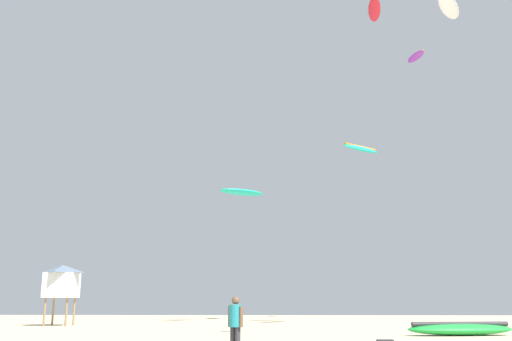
{
  "coord_description": "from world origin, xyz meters",
  "views": [
    {
      "loc": [
        1.19,
        -13.71,
        1.58
      ],
      "look_at": [
        0.0,
        17.17,
        8.81
      ],
      "focal_mm": 39.65,
      "sensor_mm": 36.0,
      "label": 1
    }
  ],
  "objects_px": {
    "lifeguard_tower": "(62,281)",
    "kite_aloft_2": "(449,7)",
    "kite_aloft_4": "(374,10)",
    "person_midground": "(235,315)",
    "kite_aloft_0": "(361,149)",
    "kite_aloft_3": "(242,192)",
    "kite_aloft_1": "(416,57)",
    "kite_grounded_near": "(460,329)",
    "person_foreground": "(235,322)"
  },
  "relations": [
    {
      "from": "kite_aloft_0",
      "to": "lifeguard_tower",
      "type": "bearing_deg",
      "value": -165.24
    },
    {
      "from": "person_foreground",
      "to": "kite_aloft_0",
      "type": "distance_m",
      "value": 32.05
    },
    {
      "from": "kite_aloft_0",
      "to": "kite_aloft_3",
      "type": "bearing_deg",
      "value": 164.88
    },
    {
      "from": "kite_aloft_1",
      "to": "kite_aloft_3",
      "type": "bearing_deg",
      "value": -162.23
    },
    {
      "from": "lifeguard_tower",
      "to": "kite_aloft_3",
      "type": "xyz_separation_m",
      "value": [
        12.02,
        8.53,
        7.87
      ]
    },
    {
      "from": "kite_aloft_2",
      "to": "kite_aloft_3",
      "type": "height_order",
      "value": "kite_aloft_2"
    },
    {
      "from": "person_midground",
      "to": "kite_grounded_near",
      "type": "bearing_deg",
      "value": -172.16
    },
    {
      "from": "kite_grounded_near",
      "to": "kite_aloft_3",
      "type": "relative_size",
      "value": 1.33
    },
    {
      "from": "kite_aloft_0",
      "to": "kite_aloft_1",
      "type": "xyz_separation_m",
      "value": [
        7.23,
        8.25,
        11.88
      ]
    },
    {
      "from": "person_foreground",
      "to": "lifeguard_tower",
      "type": "xyz_separation_m",
      "value": [
        -13.85,
        22.31,
        2.03
      ]
    },
    {
      "from": "lifeguard_tower",
      "to": "kite_aloft_2",
      "type": "relative_size",
      "value": 1.01
    },
    {
      "from": "person_midground",
      "to": "lifeguard_tower",
      "type": "bearing_deg",
      "value": -7.51
    },
    {
      "from": "kite_aloft_2",
      "to": "kite_aloft_4",
      "type": "xyz_separation_m",
      "value": [
        -3.78,
        7.52,
        4.01
      ]
    },
    {
      "from": "person_midground",
      "to": "kite_aloft_2",
      "type": "distance_m",
      "value": 25.9
    },
    {
      "from": "kite_aloft_0",
      "to": "kite_aloft_1",
      "type": "distance_m",
      "value": 16.16
    },
    {
      "from": "kite_aloft_1",
      "to": "kite_aloft_2",
      "type": "xyz_separation_m",
      "value": [
        -1.98,
        -17.19,
        -4.03
      ]
    },
    {
      "from": "kite_aloft_4",
      "to": "kite_aloft_0",
      "type": "bearing_deg",
      "value": 135.68
    },
    {
      "from": "person_foreground",
      "to": "kite_aloft_4",
      "type": "xyz_separation_m",
      "value": [
        9.67,
        26.7,
        24.84
      ]
    },
    {
      "from": "kite_aloft_0",
      "to": "kite_aloft_2",
      "type": "bearing_deg",
      "value": -59.62
    },
    {
      "from": "person_foreground",
      "to": "lifeguard_tower",
      "type": "bearing_deg",
      "value": -108.99
    },
    {
      "from": "kite_aloft_0",
      "to": "kite_aloft_2",
      "type": "height_order",
      "value": "kite_aloft_2"
    },
    {
      "from": "kite_aloft_0",
      "to": "kite_aloft_4",
      "type": "height_order",
      "value": "kite_aloft_4"
    },
    {
      "from": "kite_aloft_0",
      "to": "kite_aloft_2",
      "type": "relative_size",
      "value": 0.9
    },
    {
      "from": "person_midground",
      "to": "kite_aloft_0",
      "type": "bearing_deg",
      "value": -101.78
    },
    {
      "from": "kite_aloft_2",
      "to": "lifeguard_tower",
      "type": "bearing_deg",
      "value": 173.47
    },
    {
      "from": "lifeguard_tower",
      "to": "kite_aloft_0",
      "type": "relative_size",
      "value": 1.12
    },
    {
      "from": "lifeguard_tower",
      "to": "kite_aloft_4",
      "type": "bearing_deg",
      "value": 10.57
    },
    {
      "from": "kite_aloft_3",
      "to": "person_midground",
      "type": "bearing_deg",
      "value": -87.49
    },
    {
      "from": "kite_aloft_3",
      "to": "kite_aloft_4",
      "type": "relative_size",
      "value": 1.01
    },
    {
      "from": "person_midground",
      "to": "kite_aloft_1",
      "type": "height_order",
      "value": "kite_aloft_1"
    },
    {
      "from": "kite_grounded_near",
      "to": "kite_aloft_0",
      "type": "height_order",
      "value": "kite_aloft_0"
    },
    {
      "from": "person_midground",
      "to": "kite_grounded_near",
      "type": "distance_m",
      "value": 11.74
    },
    {
      "from": "person_midground",
      "to": "kite_aloft_2",
      "type": "xyz_separation_m",
      "value": [
        14.58,
        4.42,
        20.95
      ]
    },
    {
      "from": "person_midground",
      "to": "kite_aloft_2",
      "type": "height_order",
      "value": "kite_aloft_2"
    },
    {
      "from": "kite_aloft_1",
      "to": "kite_aloft_0",
      "type": "bearing_deg",
      "value": -131.22
    },
    {
      "from": "kite_aloft_0",
      "to": "kite_aloft_1",
      "type": "height_order",
      "value": "kite_aloft_1"
    },
    {
      "from": "lifeguard_tower",
      "to": "kite_aloft_0",
      "type": "height_order",
      "value": "kite_aloft_0"
    },
    {
      "from": "kite_grounded_near",
      "to": "lifeguard_tower",
      "type": "xyz_separation_m",
      "value": [
        -24.03,
        10.65,
        2.74
      ]
    },
    {
      "from": "kite_grounded_near",
      "to": "lifeguard_tower",
      "type": "height_order",
      "value": "lifeguard_tower"
    },
    {
      "from": "kite_aloft_1",
      "to": "lifeguard_tower",
      "type": "bearing_deg",
      "value": -154.35
    },
    {
      "from": "kite_aloft_3",
      "to": "kite_aloft_1",
      "type": "bearing_deg",
      "value": 17.77
    },
    {
      "from": "kite_aloft_0",
      "to": "person_midground",
      "type": "bearing_deg",
      "value": -124.95
    },
    {
      "from": "kite_aloft_3",
      "to": "kite_aloft_4",
      "type": "distance_m",
      "value": 19.3
    },
    {
      "from": "kite_aloft_3",
      "to": "person_foreground",
      "type": "bearing_deg",
      "value": -86.61
    },
    {
      "from": "person_foreground",
      "to": "kite_aloft_3",
      "type": "relative_size",
      "value": 0.42
    },
    {
      "from": "kite_aloft_4",
      "to": "person_midground",
      "type": "bearing_deg",
      "value": -132.13
    },
    {
      "from": "kite_aloft_0",
      "to": "kite_aloft_4",
      "type": "distance_m",
      "value": 12.03
    },
    {
      "from": "kite_aloft_2",
      "to": "kite_aloft_3",
      "type": "distance_m",
      "value": 22.11
    },
    {
      "from": "kite_aloft_2",
      "to": "person_midground",
      "type": "bearing_deg",
      "value": -163.13
    },
    {
      "from": "kite_grounded_near",
      "to": "lifeguard_tower",
      "type": "bearing_deg",
      "value": 156.1
    }
  ]
}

